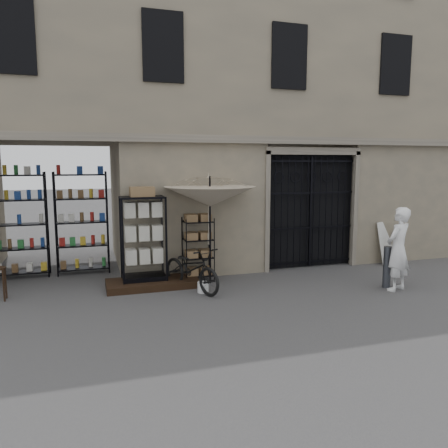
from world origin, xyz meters
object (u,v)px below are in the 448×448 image
object	(u,v)px
bicycle	(192,290)
easel_sign	(391,243)
white_bucket	(203,287)
market_umbrella	(210,191)
shopkeeper	(396,290)
display_cabinet	(143,243)
steel_bollard	(387,267)
wire_rack	(198,250)

from	to	relation	value
bicycle	easel_sign	bearing A→B (deg)	-17.66
white_bucket	market_umbrella	bearing A→B (deg)	63.23
white_bucket	bicycle	xyz separation A→B (m)	(-0.19, 0.24, -0.11)
bicycle	easel_sign	size ratio (longest dim) A/B	1.61
bicycle	shopkeeper	world-z (taller)	bicycle
display_cabinet	steel_bollard	size ratio (longest dim) A/B	2.19
steel_bollard	easel_sign	bearing A→B (deg)	49.69
shopkeeper	easel_sign	bearing A→B (deg)	-149.12
display_cabinet	easel_sign	distance (m)	6.58
bicycle	steel_bollard	distance (m)	4.28
white_bucket	bicycle	size ratio (longest dim) A/B	0.13
market_umbrella	shopkeeper	bearing A→B (deg)	-26.17
white_bucket	steel_bollard	xyz separation A→B (m)	(3.93, -0.84, 0.34)
display_cabinet	market_umbrella	world-z (taller)	market_umbrella
market_umbrella	wire_rack	bearing A→B (deg)	136.56
display_cabinet	bicycle	distance (m)	1.48
display_cabinet	easel_sign	xyz separation A→B (m)	(6.56, 0.09, -0.40)
steel_bollard	white_bucket	bearing A→B (deg)	167.95
white_bucket	steel_bollard	size ratio (longest dim) A/B	0.26
shopkeeper	white_bucket	bearing A→B (deg)	-38.58
steel_bollard	easel_sign	world-z (taller)	easel_sign
display_cabinet	white_bucket	xyz separation A→B (m)	(1.12, -0.86, -0.86)
wire_rack	steel_bollard	xyz separation A→B (m)	(3.80, -1.77, -0.27)
bicycle	shopkeeper	distance (m)	4.39
display_cabinet	steel_bollard	distance (m)	5.35
steel_bollard	shopkeeper	distance (m)	0.52
bicycle	steel_bollard	bearing A→B (deg)	-39.46
display_cabinet	white_bucket	world-z (taller)	display_cabinet
steel_bollard	shopkeeper	bearing A→B (deg)	-73.49
bicycle	wire_rack	bearing A→B (deg)	40.40
wire_rack	steel_bollard	bearing A→B (deg)	-44.17
market_umbrella	white_bucket	xyz separation A→B (m)	(-0.36, -0.71, -1.97)
display_cabinet	bicycle	world-z (taller)	display_cabinet
easel_sign	white_bucket	bearing A→B (deg)	166.78
easel_sign	display_cabinet	bearing A→B (deg)	157.71
market_umbrella	steel_bollard	world-z (taller)	market_umbrella
wire_rack	shopkeeper	xyz separation A→B (m)	(3.87, -2.00, -0.72)
market_umbrella	bicycle	bearing A→B (deg)	-139.05
display_cabinet	shopkeeper	world-z (taller)	display_cabinet
steel_bollard	easel_sign	size ratio (longest dim) A/B	0.82
white_bucket	shopkeeper	distance (m)	4.14
market_umbrella	white_bucket	world-z (taller)	market_umbrella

